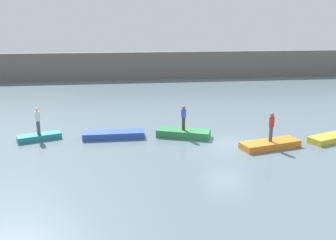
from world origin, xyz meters
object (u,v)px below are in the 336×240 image
rowboat_orange (270,144)px  rowboat_yellow (333,138)px  rowboat_teal (39,137)px  person_white_shirt (38,119)px  person_blue_shirt (184,117)px  rowboat_blue (114,135)px  rowboat_green (183,133)px  person_red_shirt (271,125)px

rowboat_orange → rowboat_yellow: bearing=-3.5°
rowboat_teal → person_white_shirt: size_ratio=1.54×
person_blue_shirt → rowboat_blue: bearing=174.6°
person_blue_shirt → person_white_shirt: person_white_shirt is taller
rowboat_blue → person_blue_shirt: size_ratio=2.44×
person_white_shirt → person_blue_shirt: bearing=-4.3°
rowboat_blue → person_white_shirt: 4.92m
rowboat_orange → person_white_shirt: size_ratio=2.13×
person_blue_shirt → person_white_shirt: (-9.36, 0.70, -0.04)m
rowboat_green → person_white_shirt: person_white_shirt is taller
rowboat_teal → person_blue_shirt: bearing=-24.5°
rowboat_blue → rowboat_yellow: 14.20m
rowboat_teal → rowboat_yellow: size_ratio=0.75×
rowboat_teal → person_blue_shirt: size_ratio=1.66×
rowboat_yellow → person_white_shirt: size_ratio=2.06×
rowboat_blue → person_white_shirt: bearing=177.0°
rowboat_teal → person_red_shirt: bearing=-34.2°
rowboat_green → person_white_shirt: 9.45m
rowboat_teal → rowboat_orange: (14.19, -3.53, 0.01)m
rowboat_orange → person_blue_shirt: person_blue_shirt is taller
rowboat_green → rowboat_yellow: size_ratio=0.97×
rowboat_yellow → person_red_shirt: bearing=168.6°
rowboat_teal → person_red_shirt: size_ratio=1.52×
rowboat_teal → rowboat_green: size_ratio=0.78×
rowboat_teal → rowboat_green: 9.39m
rowboat_blue → rowboat_green: bearing=-5.1°
rowboat_blue → rowboat_orange: 9.95m
rowboat_teal → rowboat_orange: size_ratio=0.73×
rowboat_yellow → person_red_shirt: (-4.58, -0.79, 1.21)m
rowboat_blue → rowboat_orange: bearing=-18.8°
rowboat_green → rowboat_blue: bearing=-163.6°
rowboat_yellow → rowboat_green: bearing=146.6°
rowboat_teal → rowboat_yellow: 18.97m
rowboat_yellow → person_white_shirt: (-18.77, 2.74, 1.16)m
rowboat_green → person_blue_shirt: (0.00, 0.00, 1.15)m
rowboat_blue → rowboat_yellow: size_ratio=1.10×
rowboat_teal → rowboat_blue: rowboat_blue is taller
person_blue_shirt → rowboat_teal: bearing=175.7°
person_white_shirt → person_red_shirt: bearing=-14.0°
rowboat_teal → rowboat_orange: 14.62m
rowboat_teal → person_white_shirt: 1.17m
rowboat_green → person_red_shirt: (4.82, -2.83, 1.16)m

